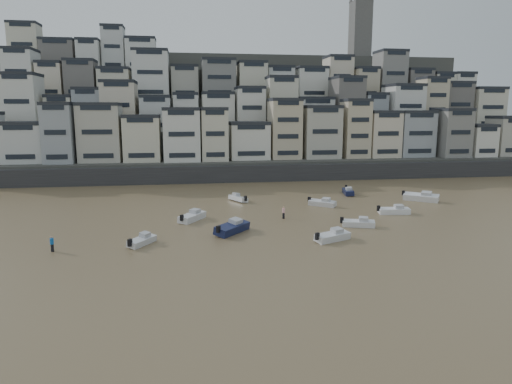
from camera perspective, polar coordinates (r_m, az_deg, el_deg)
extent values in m
plane|color=olive|center=(33.87, -3.30, -16.00)|extent=(400.00, 400.00, 0.00)
cube|color=#38383A|center=(97.03, -1.06, 2.35)|extent=(140.00, 3.00, 3.50)
cube|color=#4C4C47|center=(104.61, 1.15, 3.06)|extent=(140.00, 14.00, 4.00)
cube|color=#4C4C47|center=(116.07, 0.14, 5.25)|extent=(140.00, 14.00, 10.00)
cube|color=#4C4C47|center=(127.66, -0.69, 7.49)|extent=(140.00, 14.00, 18.00)
cube|color=#4C4C47|center=(139.43, -1.39, 9.36)|extent=(140.00, 16.00, 26.00)
cube|color=#4C4C47|center=(153.31, -2.08, 10.55)|extent=(140.00, 18.00, 32.00)
cube|color=#66635E|center=(163.09, 12.89, 19.11)|extent=(6.00, 6.00, 18.00)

